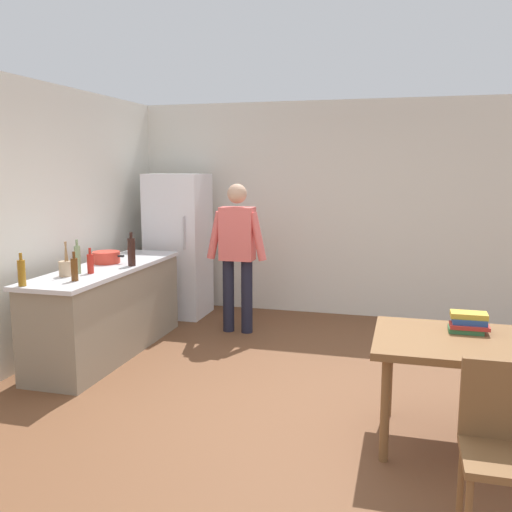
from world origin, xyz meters
The scene contains 16 objects.
ground_plane centered at (0.00, 0.00, 0.00)m, with size 14.00×14.00×0.00m, color brown.
wall_back centered at (0.00, 3.00, 1.35)m, with size 6.40×0.12×2.70m, color silver.
wall_left centered at (-2.60, 0.20, 1.35)m, with size 0.12×5.60×2.70m, color silver.
kitchen_counter centered at (-2.00, 0.80, 0.45)m, with size 0.64×2.20×0.90m.
refrigerator centered at (-1.90, 2.40, 0.90)m, with size 0.70×0.67×1.80m.
person centered at (-0.95, 1.85, 0.98)m, with size 0.70×0.22×1.70m.
dining_table centered at (1.40, -0.30, 0.67)m, with size 1.40×0.90×0.75m.
chair centered at (1.40, -1.27, 0.53)m, with size 0.42×0.42×0.91m.
cooking_pot centered at (-2.10, 0.97, 0.96)m, with size 0.40×0.28×0.12m.
utensil_jar centered at (-2.09, 0.24, 0.98)m, with size 0.11×0.11×0.32m.
bottle_sauce_red centered at (-1.95, 0.42, 1.00)m, with size 0.06×0.06×0.24m.
bottle_beer_brown centered at (-1.89, 0.08, 1.01)m, with size 0.06×0.06×0.26m.
bottle_vinegar_tall centered at (-2.05, 0.38, 1.04)m, with size 0.06×0.06×0.32m.
bottle_oil_amber centered at (-2.19, -0.22, 1.02)m, with size 0.06×0.06×0.28m.
bottle_wine_dark centered at (-1.77, 0.89, 1.05)m, with size 0.08×0.08×0.34m.
book_stack centered at (1.33, -0.11, 0.82)m, with size 0.27×0.19×0.14m.
Camera 1 is at (0.88, -4.10, 1.88)m, focal length 39.08 mm.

